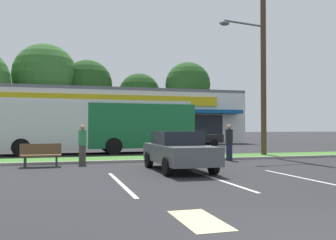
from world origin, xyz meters
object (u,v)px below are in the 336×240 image
(city_bus, at_px, (96,125))
(car_5, at_px, (178,150))
(utility_pole, at_px, (261,60))
(car_0, at_px, (30,139))
(car_2, at_px, (195,137))
(pedestrian_near_bench, at_px, (229,142))
(car_1, at_px, (120,138))
(pedestrian_by_pole, at_px, (82,145))
(bus_stop_bench, at_px, (41,154))

(city_bus, distance_m, car_5, 10.28)
(utility_pole, relative_size, car_5, 2.30)
(car_0, distance_m, car_2, 13.23)
(car_2, distance_m, pedestrian_near_bench, 13.58)
(utility_pole, xyz_separation_m, city_bus, (-8.51, 5.04, -3.57))
(utility_pole, bearing_deg, car_5, -142.15)
(car_2, bearing_deg, utility_pole, -91.93)
(utility_pole, relative_size, car_0, 2.22)
(car_1, relative_size, car_2, 1.07)
(car_2, relative_size, pedestrian_by_pole, 2.54)
(utility_pole, xyz_separation_m, pedestrian_by_pole, (-9.69, -1.69, -4.48))
(bus_stop_bench, height_order, car_0, car_0)
(car_0, bearing_deg, pedestrian_near_bench, -52.92)
(car_1, relative_size, car_5, 1.07)
(car_5, bearing_deg, utility_pole, 127.85)
(city_bus, bearing_deg, car_5, 100.66)
(car_2, distance_m, car_5, 17.89)
(utility_pole, distance_m, pedestrian_near_bench, 5.47)
(car_0, bearing_deg, bus_stop_bench, -83.95)
(pedestrian_by_pole, bearing_deg, city_bus, -120.35)
(bus_stop_bench, height_order, car_5, car_5)
(pedestrian_near_bench, bearing_deg, city_bus, 94.52)
(city_bus, xyz_separation_m, car_0, (-4.33, 6.71, -1.02))
(pedestrian_near_bench, distance_m, pedestrian_by_pole, 6.97)
(car_1, relative_size, pedestrian_near_bench, 2.66)
(city_bus, height_order, bus_stop_bench, city_bus)
(car_0, height_order, pedestrian_by_pole, pedestrian_by_pole)
(car_1, xyz_separation_m, pedestrian_by_pole, (-3.70, -13.61, 0.09))
(city_bus, bearing_deg, car_0, -58.50)
(car_1, distance_m, car_2, 6.39)
(bus_stop_bench, distance_m, car_0, 14.02)
(city_bus, relative_size, bus_stop_bench, 7.59)
(utility_pole, height_order, pedestrian_near_bench, utility_pole)
(pedestrian_near_bench, bearing_deg, car_5, -174.10)
(pedestrian_by_pole, bearing_deg, car_5, 114.85)
(pedestrian_near_bench, height_order, pedestrian_by_pole, pedestrian_near_bench)
(bus_stop_bench, height_order, car_2, car_2)
(bus_stop_bench, distance_m, car_1, 15.09)
(city_bus, distance_m, bus_stop_bench, 7.87)
(car_2, bearing_deg, car_0, 179.29)
(city_bus, xyz_separation_m, pedestrian_near_bench, (5.79, -6.67, -0.89))
(car_2, xyz_separation_m, car_5, (-6.78, -16.56, -0.02))
(car_5, relative_size, pedestrian_near_bench, 2.49)
(utility_pole, xyz_separation_m, car_2, (0.39, 11.60, -4.57))
(city_bus, bearing_deg, car_2, -144.96)
(city_bus, relative_size, car_1, 2.62)
(car_0, height_order, car_1, car_1)
(car_2, bearing_deg, city_bus, -143.65)
(city_bus, bearing_deg, pedestrian_by_pole, 78.73)
(car_2, height_order, pedestrian_by_pole, pedestrian_by_pole)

